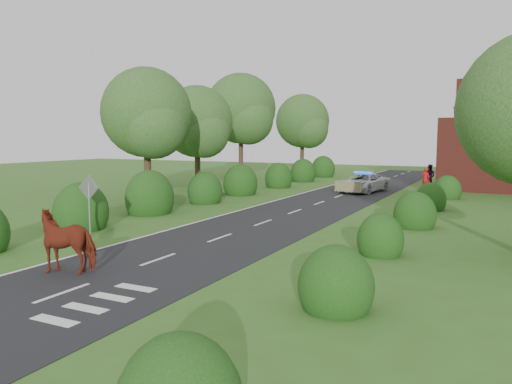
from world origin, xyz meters
The scene contains 16 objects.
ground centered at (0.00, 0.00, 0.00)m, with size 120.00×120.00×0.00m, color #3C631F.
road centered at (0.00, 15.00, 0.01)m, with size 6.00×70.00×0.02m, color black.
road_markings centered at (-1.60, 12.93, 0.03)m, with size 4.96×70.00×0.01m.
hedgerow_left centered at (-6.51, 11.69, 0.75)m, with size 2.75×50.41×3.00m.
hedgerow_right centered at (6.60, 11.21, 0.55)m, with size 2.10×45.78×2.10m.
tree_left_a centered at (-9.75, 11.86, 5.34)m, with size 5.74×5.60×8.38m.
tree_left_b centered at (-11.25, 19.86, 5.04)m, with size 5.74×5.60×8.07m.
tree_left_c centered at (-12.70, 29.83, 6.53)m, with size 6.97×6.80×10.22m.
tree_left_d centered at (-10.23, 39.85, 5.64)m, with size 6.15×6.00×8.89m.
tree_right_c centered at (9.27, 37.85, 5.34)m, with size 6.15×6.00×8.58m.
road_sign centered at (-5.00, 2.00, 1.65)m, with size 1.06×0.08×2.53m.
house centered at (9.49, 30.00, 3.79)m, with size 8.00×7.40×9.17m.
cow centered at (-1.59, -2.27, 0.79)m, with size 1.18×2.23×1.58m, color maroon.
police_van centered at (0.79, 23.40, 0.69)m, with size 3.08×5.29×1.52m.
pedestrian_red centered at (4.65, 27.56, 0.84)m, with size 0.61×0.40×1.69m, color red.
pedestrian_purple centered at (4.65, 29.77, 0.93)m, with size 0.90×0.70×1.86m, color #491453.
Camera 1 is at (10.09, -13.00, 4.03)m, focal length 35.00 mm.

